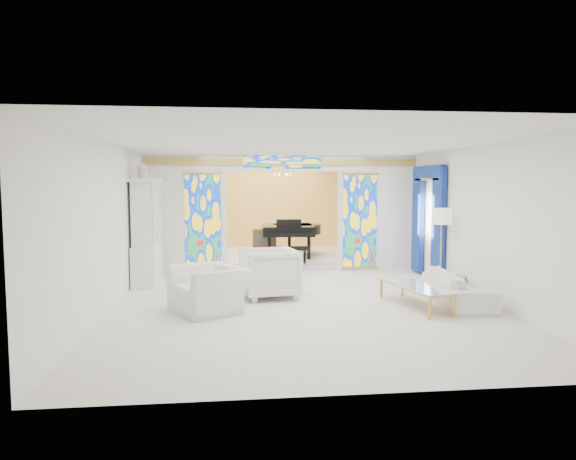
{
  "coord_description": "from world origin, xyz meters",
  "views": [
    {
      "loc": [
        -1.3,
        -11.2,
        2.24
      ],
      "look_at": [
        -0.05,
        0.2,
        1.23
      ],
      "focal_mm": 32.0,
      "sensor_mm": 36.0,
      "label": 1
    }
  ],
  "objects": [
    {
      "name": "armchair_right",
      "position": [
        -0.58,
        -1.14,
        0.49
      ],
      "size": [
        1.24,
        1.21,
        0.99
      ],
      "primitive_type": "imported",
      "rotation": [
        0.0,
        0.0,
        -1.41
      ],
      "color": "white",
      "rests_on": "floor"
    },
    {
      "name": "gold_curtain_back",
      "position": [
        0.0,
        5.88,
        1.5
      ],
      "size": [
        6.7,
        0.1,
        2.9
      ],
      "primitive_type": "cube",
      "color": "gold",
      "rests_on": "wall_back"
    },
    {
      "name": "wall_left",
      "position": [
        -3.5,
        0.0,
        1.5
      ],
      "size": [
        0.02,
        12.0,
        3.0
      ],
      "primitive_type": "cube",
      "color": "white",
      "rests_on": "floor"
    },
    {
      "name": "tv_console",
      "position": [
        -0.36,
        3.7,
        0.69
      ],
      "size": [
        0.68,
        0.48,
        0.78
      ],
      "rotation": [
        0.0,
        0.0,
        -0.02
      ],
      "color": "brown",
      "rests_on": "alcove_platform"
    },
    {
      "name": "blue_drapes",
      "position": [
        3.4,
        0.7,
        1.58
      ],
      "size": [
        0.14,
        1.85,
        2.65
      ],
      "color": "navy",
      "rests_on": "wall_right"
    },
    {
      "name": "floor_lamp",
      "position": [
        3.18,
        -0.65,
        1.49
      ],
      "size": [
        0.55,
        0.55,
        1.74
      ],
      "rotation": [
        0.0,
        0.0,
        0.38
      ],
      "color": "gold",
      "rests_on": "floor"
    },
    {
      "name": "sofa",
      "position": [
        2.95,
        -2.03,
        0.3
      ],
      "size": [
        1.02,
        2.15,
        0.61
      ],
      "primitive_type": "imported",
      "rotation": [
        0.0,
        0.0,
        1.47
      ],
      "color": "silver",
      "rests_on": "floor"
    },
    {
      "name": "coffee_table",
      "position": [
        2.04,
        -2.21,
        0.38
      ],
      "size": [
        0.91,
        1.92,
        0.41
      ],
      "rotation": [
        0.0,
        0.0,
        0.19
      ],
      "color": "silver",
      "rests_on": "floor"
    },
    {
      "name": "armchair_left",
      "position": [
        -1.73,
        -2.14,
        0.4
      ],
      "size": [
        1.55,
        1.61,
        0.8
      ],
      "primitive_type": "imported",
      "rotation": [
        0.0,
        0.0,
        -1.06
      ],
      "color": "white",
      "rests_on": "floor"
    },
    {
      "name": "side_table",
      "position": [
        -1.4,
        -1.36,
        0.38
      ],
      "size": [
        0.59,
        0.59,
        0.58
      ],
      "rotation": [
        0.0,
        0.0,
        0.32
      ],
      "color": "silver",
      "rests_on": "floor"
    },
    {
      "name": "wall_right",
      "position": [
        3.5,
        0.0,
        1.5
      ],
      "size": [
        0.02,
        12.0,
        3.0
      ],
      "primitive_type": "cube",
      "color": "white",
      "rests_on": "floor"
    },
    {
      "name": "wall_front",
      "position": [
        0.0,
        -6.0,
        1.5
      ],
      "size": [
        7.0,
        0.02,
        3.0
      ],
      "primitive_type": "cube",
      "color": "white",
      "rests_on": "floor"
    },
    {
      "name": "wall_back",
      "position": [
        0.0,
        6.0,
        1.5
      ],
      "size": [
        7.0,
        0.02,
        3.0
      ],
      "primitive_type": "cube",
      "color": "white",
      "rests_on": "floor"
    },
    {
      "name": "ceiling",
      "position": [
        0.0,
        0.0,
        3.0
      ],
      "size": [
        7.0,
        12.0,
        0.02
      ],
      "primitive_type": "cube",
      "color": "white",
      "rests_on": "wall_back"
    },
    {
      "name": "stained_glass_transom",
      "position": [
        0.0,
        1.89,
        2.82
      ],
      "size": [
        2.0,
        0.04,
        0.34
      ],
      "primitive_type": "cube",
      "color": "gold",
      "rests_on": "partition_wall"
    },
    {
      "name": "stained_glass_right",
      "position": [
        2.03,
        1.89,
        1.3
      ],
      "size": [
        0.9,
        0.04,
        2.4
      ],
      "primitive_type": "cube",
      "color": "gold",
      "rests_on": "partition_wall"
    },
    {
      "name": "chandelier",
      "position": [
        0.2,
        4.0,
        2.55
      ],
      "size": [
        0.48,
        0.48,
        0.3
      ],
      "primitive_type": "cylinder",
      "color": "gold",
      "rests_on": "ceiling"
    },
    {
      "name": "partition_wall",
      "position": [
        0.0,
        2.0,
        1.65
      ],
      "size": [
        7.0,
        0.22,
        3.0
      ],
      "color": "white",
      "rests_on": "floor"
    },
    {
      "name": "stained_glass_left",
      "position": [
        -2.03,
        1.89,
        1.3
      ],
      "size": [
        0.9,
        0.04,
        2.4
      ],
      "primitive_type": "cube",
      "color": "gold",
      "rests_on": "partition_wall"
    },
    {
      "name": "china_cabinet",
      "position": [
        -3.22,
        0.6,
        1.17
      ],
      "size": [
        0.56,
        1.46,
        2.72
      ],
      "color": "silver",
      "rests_on": "floor"
    },
    {
      "name": "alcove_platform",
      "position": [
        0.0,
        4.1,
        0.09
      ],
      "size": [
        6.8,
        3.8,
        0.18
      ],
      "primitive_type": "cube",
      "color": "white",
      "rests_on": "floor"
    },
    {
      "name": "floor",
      "position": [
        0.0,
        0.0,
        0.0
      ],
      "size": [
        12.0,
        12.0,
        0.0
      ],
      "primitive_type": "plane",
      "color": "white",
      "rests_on": "ground"
    },
    {
      "name": "grand_piano",
      "position": [
        0.44,
        3.64,
        0.93
      ],
      "size": [
        1.82,
        2.78,
        1.11
      ],
      "rotation": [
        0.0,
        0.0,
        -0.04
      ],
      "color": "black",
      "rests_on": "alcove_platform"
    },
    {
      "name": "vase",
      "position": [
        -1.4,
        -1.36,
        0.68
      ],
      "size": [
        0.2,
        0.2,
        0.2
      ],
      "primitive_type": "imported",
      "rotation": [
        0.0,
        0.0,
        -0.09
      ],
      "color": "white",
      "rests_on": "side_table"
    }
  ]
}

